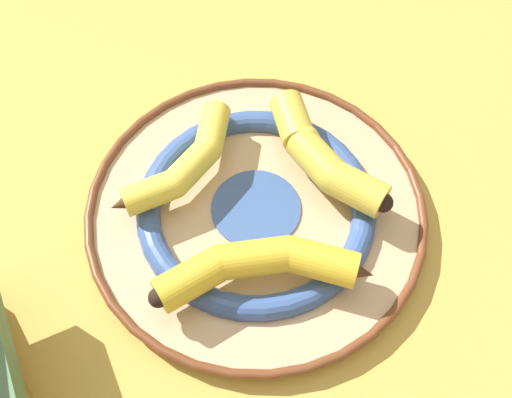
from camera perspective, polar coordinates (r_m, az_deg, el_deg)
The scene contains 5 objects.
ground_plane at distance 0.66m, azimuth 2.79°, elevation -1.23°, with size 2.80×2.80×0.00m, color gold.
decorative_bowl at distance 0.64m, azimuth 0.00°, elevation -0.96°, with size 0.37×0.37×0.03m.
banana_a at distance 0.57m, azimuth 0.40°, elevation -6.34°, with size 0.20×0.11×0.04m.
banana_b at distance 0.64m, azimuth -6.89°, elevation 3.29°, with size 0.09×0.17×0.03m.
banana_c at distance 0.64m, azimuth 5.99°, elevation 4.36°, with size 0.16×0.14×0.04m.
Camera 1 is at (0.07, -0.32, 0.57)m, focal length 42.00 mm.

